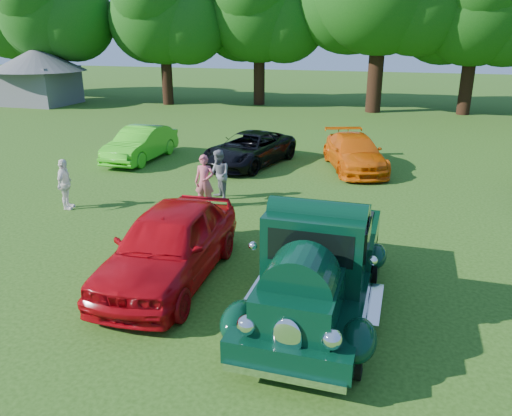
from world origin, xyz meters
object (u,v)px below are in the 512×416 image
(red_convertible, at_px, (169,244))
(back_car_lime, at_px, (141,144))
(spectator_pink, at_px, (205,182))
(spectator_white, at_px, (65,184))
(back_car_orange, at_px, (354,153))
(hero_pickup, at_px, (318,266))
(spectator_grey, at_px, (219,175))
(back_car_black, at_px, (249,149))
(gazebo, at_px, (39,69))

(red_convertible, xyz_separation_m, back_car_lime, (-5.65, 8.92, -0.12))
(spectator_pink, bearing_deg, spectator_white, -168.26)
(spectator_pink, bearing_deg, red_convertible, -83.34)
(back_car_orange, bearing_deg, back_car_lime, 167.25)
(spectator_white, bearing_deg, hero_pickup, -130.26)
(spectator_grey, bearing_deg, back_car_orange, 103.01)
(back_car_black, xyz_separation_m, gazebo, (-19.15, 12.09, 1.78))
(spectator_white, distance_m, gazebo, 24.24)
(red_convertible, xyz_separation_m, spectator_white, (-4.80, 3.09, -0.04))
(spectator_grey, xyz_separation_m, gazebo, (-19.54, 16.35, 1.64))
(back_car_lime, height_order, gazebo, gazebo)
(back_car_black, xyz_separation_m, spectator_grey, (0.39, -4.26, 0.14))
(back_car_lime, relative_size, back_car_black, 0.89)
(red_convertible, xyz_separation_m, gazebo, (-20.45, 21.53, 1.63))
(back_car_orange, distance_m, spectator_white, 10.12)
(spectator_pink, bearing_deg, gazebo, 131.83)
(hero_pickup, bearing_deg, spectator_grey, 126.07)
(gazebo, bearing_deg, back_car_lime, -40.44)
(back_car_lime, xyz_separation_m, back_car_black, (4.35, 0.52, -0.04))
(back_car_lime, height_order, back_car_black, back_car_lime)
(hero_pickup, relative_size, red_convertible, 1.12)
(back_car_black, distance_m, gazebo, 22.71)
(back_car_black, bearing_deg, spectator_white, -105.28)
(back_car_orange, relative_size, spectator_pink, 2.77)
(back_car_lime, bearing_deg, back_car_black, 6.89)
(hero_pickup, height_order, spectator_grey, hero_pickup)
(hero_pickup, xyz_separation_m, gazebo, (-23.53, 21.83, 1.54))
(spectator_white, bearing_deg, back_car_lime, -8.74)
(back_car_black, relative_size, back_car_orange, 1.04)
(red_convertible, relative_size, back_car_orange, 1.05)
(back_car_black, bearing_deg, spectator_grey, -71.13)
(gazebo, bearing_deg, spectator_pink, -41.50)
(red_convertible, relative_size, spectator_pink, 2.91)
(spectator_grey, bearing_deg, back_car_black, 144.59)
(red_convertible, xyz_separation_m, back_car_black, (-1.30, 9.44, -0.15))
(hero_pickup, bearing_deg, gazebo, 137.15)
(back_car_black, distance_m, back_car_orange, 3.95)
(hero_pickup, bearing_deg, spectator_pink, 131.51)
(spectator_white, bearing_deg, red_convertible, -139.74)
(back_car_lime, height_order, spectator_white, spectator_white)
(back_car_orange, height_order, spectator_white, spectator_white)
(red_convertible, height_order, back_car_orange, red_convertible)
(spectator_pink, height_order, gazebo, gazebo)
(spectator_pink, distance_m, spectator_grey, 0.84)
(back_car_black, height_order, spectator_grey, spectator_grey)
(back_car_black, bearing_deg, gazebo, 161.32)
(red_convertible, bearing_deg, hero_pickup, -8.57)
(spectator_pink, relative_size, gazebo, 0.24)
(back_car_lime, distance_m, gazebo, 19.52)
(red_convertible, bearing_deg, spectator_pink, 100.32)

